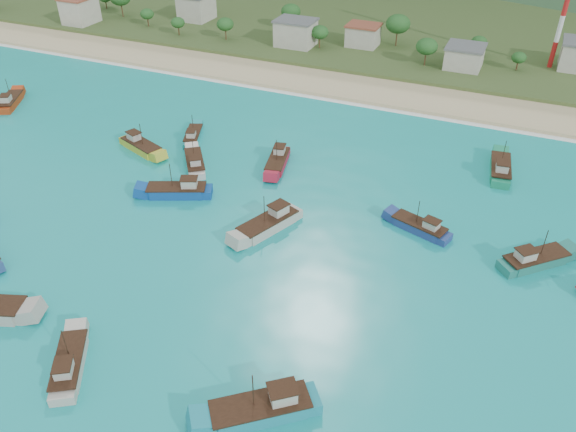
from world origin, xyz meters
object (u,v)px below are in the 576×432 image
at_px(boat_2, 11,102).
at_px(boat_15, 69,365).
at_px(boat_23, 500,170).
at_px(boat_3, 420,228).
at_px(boat_28, 193,136).
at_px(boat_0, 534,261).
at_px(boat_6, 263,410).
at_px(boat_5, 278,162).
at_px(boat_25, 195,163).
at_px(boat_19, 178,191).
at_px(boat_21, 141,147).
at_px(boat_10, 269,224).

height_order(boat_2, boat_15, boat_2).
bearing_deg(boat_23, boat_3, -118.41).
bearing_deg(boat_28, boat_0, -34.33).
height_order(boat_6, boat_28, boat_6).
bearing_deg(boat_5, boat_25, 12.52).
bearing_deg(boat_0, boat_19, -128.85).
bearing_deg(boat_25, boat_6, -88.04).
bearing_deg(boat_2, boat_25, -36.90).
relative_size(boat_3, boat_28, 1.07).
height_order(boat_6, boat_21, boat_6).
distance_m(boat_2, boat_23, 105.99).
bearing_deg(boat_25, boat_3, -41.45).
height_order(boat_2, boat_5, boat_2).
bearing_deg(boat_5, boat_3, 147.82).
bearing_deg(boat_23, boat_0, -80.15).
bearing_deg(boat_25, boat_23, -15.78).
height_order(boat_2, boat_10, boat_10).
relative_size(boat_15, boat_25, 1.02).
xyz_separation_m(boat_3, boat_25, (-42.72, 3.57, 0.05)).
distance_m(boat_3, boat_6, 40.62).
height_order(boat_0, boat_23, boat_23).
height_order(boat_5, boat_23, boat_23).
bearing_deg(boat_10, boat_25, -8.42).
bearing_deg(boat_0, boat_6, -76.41).
bearing_deg(boat_10, boat_0, -147.56).
height_order(boat_6, boat_19, boat_6).
relative_size(boat_0, boat_6, 0.86).
height_order(boat_15, boat_25, boat_25).
xyz_separation_m(boat_2, boat_19, (55.73, -17.50, 0.06)).
xyz_separation_m(boat_2, boat_6, (87.83, -51.19, 0.15)).
relative_size(boat_0, boat_23, 0.87).
relative_size(boat_3, boat_25, 1.01).
bearing_deg(boat_28, boat_2, 160.60).
height_order(boat_19, boat_23, same).
relative_size(boat_6, boat_19, 1.00).
xyz_separation_m(boat_0, boat_6, (-24.86, -38.15, 0.14)).
xyz_separation_m(boat_5, boat_21, (-26.91, -5.11, 0.04)).
distance_m(boat_23, boat_28, 59.27).
bearing_deg(boat_21, boat_15, 47.71).
bearing_deg(boat_3, boat_19, 116.68).
relative_size(boat_10, boat_15, 1.19).
relative_size(boat_10, boat_19, 1.04).
distance_m(boat_6, boat_25, 55.55).
relative_size(boat_3, boat_15, 0.99).
relative_size(boat_6, boat_10, 0.96).
bearing_deg(boat_10, boat_28, -16.86).
xyz_separation_m(boat_6, boat_23, (17.47, 63.29, -0.09)).
xyz_separation_m(boat_2, boat_21, (40.10, -6.35, 0.01)).
xyz_separation_m(boat_5, boat_6, (20.83, -49.96, 0.18)).
distance_m(boat_0, boat_23, 26.20).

